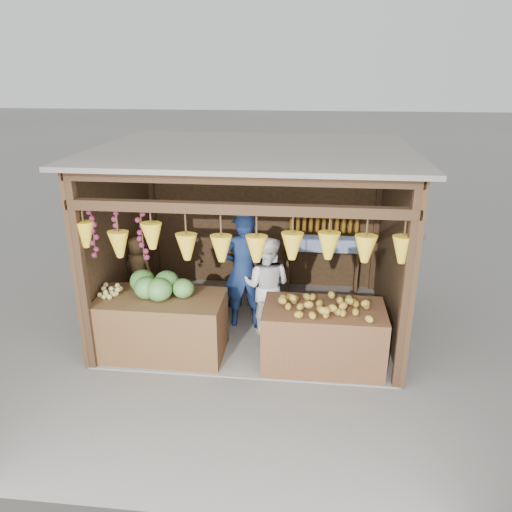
{
  "coord_description": "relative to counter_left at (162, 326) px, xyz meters",
  "views": [
    {
      "loc": [
        0.79,
        -6.77,
        3.68
      ],
      "look_at": [
        0.06,
        -0.1,
        1.13
      ],
      "focal_mm": 35.0,
      "sensor_mm": 36.0,
      "label": 1
    }
  ],
  "objects": [
    {
      "name": "ground",
      "position": [
        1.11,
        1.02,
        -0.42
      ],
      "size": [
        80.0,
        80.0,
        0.0
      ],
      "primitive_type": "plane",
      "color": "#514F49",
      "rests_on": "ground"
    },
    {
      "name": "stall_structure",
      "position": [
        1.08,
        0.98,
        1.24
      ],
      "size": [
        4.3,
        3.3,
        2.66
      ],
      "color": "slate",
      "rests_on": "ground"
    },
    {
      "name": "back_shelf",
      "position": [
        2.16,
        2.31,
        0.45
      ],
      "size": [
        1.25,
        0.32,
        1.32
      ],
      "color": "#382314",
      "rests_on": "ground"
    },
    {
      "name": "counter_left",
      "position": [
        0.0,
        0.0,
        0.0
      ],
      "size": [
        1.66,
        0.85,
        0.85
      ],
      "primitive_type": "cube",
      "color": "#52331B",
      "rests_on": "ground"
    },
    {
      "name": "counter_right",
      "position": [
        2.15,
        -0.04,
        -0.01
      ],
      "size": [
        1.54,
        0.85,
        0.83
      ],
      "primitive_type": "cube",
      "color": "#4D2C19",
      "rests_on": "ground"
    },
    {
      "name": "stool",
      "position": [
        -0.67,
        1.1,
        -0.29
      ],
      "size": [
        0.29,
        0.29,
        0.27
      ],
      "primitive_type": "cube",
      "color": "black",
      "rests_on": "ground"
    },
    {
      "name": "man_standing",
      "position": [
        0.98,
        0.94,
        0.47
      ],
      "size": [
        0.74,
        0.59,
        1.78
      ],
      "primitive_type": "imported",
      "rotation": [
        0.0,
        0.0,
        3.43
      ],
      "color": "navy",
      "rests_on": "ground"
    },
    {
      "name": "woman_standing",
      "position": [
        1.34,
        0.78,
        0.31
      ],
      "size": [
        0.8,
        0.67,
        1.47
      ],
      "primitive_type": "imported",
      "rotation": [
        0.0,
        0.0,
        2.97
      ],
      "color": "white",
      "rests_on": "ground"
    },
    {
      "name": "vendor_seated",
      "position": [
        -0.67,
        1.1,
        0.36
      ],
      "size": [
        0.58,
        0.48,
        1.03
      ],
      "primitive_type": "imported",
      "rotation": [
        0.0,
        0.0,
        2.8
      ],
      "color": "brown",
      "rests_on": "stool"
    },
    {
      "name": "melon_pile",
      "position": [
        -0.0,
        0.05,
        0.58
      ],
      "size": [
        1.0,
        0.5,
        0.32
      ],
      "primitive_type": null,
      "color": "#185416",
      "rests_on": "counter_left"
    },
    {
      "name": "tanfruit_pile",
      "position": [
        -0.67,
        -0.0,
        0.49
      ],
      "size": [
        0.34,
        0.4,
        0.13
      ],
      "primitive_type": null,
      "color": "#9A8B47",
      "rests_on": "counter_left"
    },
    {
      "name": "mango_pile",
      "position": [
        2.21,
        -0.09,
        0.51
      ],
      "size": [
        1.4,
        0.64,
        0.22
      ],
      "primitive_type": null,
      "color": "#A95716",
      "rests_on": "counter_right"
    }
  ]
}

